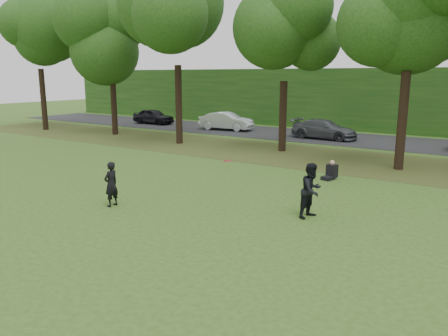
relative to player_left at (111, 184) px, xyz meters
name	(u,v)px	position (x,y,z in m)	size (l,w,h in m)	color
ground	(167,225)	(2.88, -0.45, -0.78)	(120.00, 120.00, 0.00)	#344C17
leaf_litter	(324,158)	(2.88, 12.55, -0.78)	(60.00, 7.00, 0.01)	#4D441B
street	(366,140)	(2.88, 20.55, -0.77)	(70.00, 7.00, 0.02)	black
far_hedge	(390,100)	(2.88, 26.55, 1.72)	(70.00, 3.00, 5.00)	#174513
player_left	(111,184)	(0.00, 0.00, 0.00)	(0.57, 0.37, 1.56)	black
player_right	(312,190)	(6.20, 2.69, 0.10)	(0.86, 0.67, 1.76)	black
parked_cars	(346,130)	(1.68, 19.67, -0.06)	(39.58, 2.96, 1.47)	black
frisbee	(228,161)	(3.81, 1.48, 0.99)	(0.29, 0.30, 0.13)	#E71341
seated_person	(331,172)	(4.88, 8.07, -0.47)	(0.57, 0.81, 0.83)	black
tree_line	(325,7)	(2.54, 12.48, 7.06)	(55.30, 7.90, 12.31)	black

